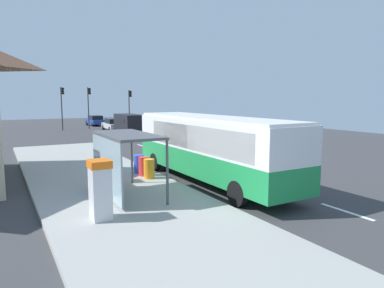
{
  "coord_description": "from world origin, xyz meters",
  "views": [
    {
      "loc": [
        -10.58,
        -13.9,
        4.07
      ],
      "look_at": [
        -1.0,
        3.14,
        1.5
      ],
      "focal_mm": 32.76,
      "sensor_mm": 36.0,
      "label": 1
    }
  ],
  "objects": [
    {
      "name": "ticket_machine",
      "position": [
        -7.79,
        -2.93,
        1.17
      ],
      "size": [
        0.66,
        0.76,
        1.94
      ],
      "color": "silver",
      "rests_on": "sidewalk_platform"
    },
    {
      "name": "recycling_bin_blue",
      "position": [
        -4.2,
        3.12,
        0.66
      ],
      "size": [
        0.52,
        0.52,
        0.95
      ],
      "primitive_type": "cylinder",
      "color": "blue",
      "rests_on": "sidewalk_platform"
    },
    {
      "name": "sidewalk_platform",
      "position": [
        -6.4,
        2.0,
        0.09
      ],
      "size": [
        6.2,
        30.0,
        0.18
      ],
      "primitive_type": "cube",
      "color": "#999993",
      "rests_on": "ground"
    },
    {
      "name": "bus",
      "position": [
        -1.71,
        0.16,
        1.84
      ],
      "size": [
        2.62,
        11.03,
        3.21
      ],
      "color": "#1E8C47",
      "rests_on": "ground"
    },
    {
      "name": "traffic_light_near_side",
      "position": [
        5.5,
        32.01,
        3.4
      ],
      "size": [
        0.49,
        0.28,
        5.13
      ],
      "color": "#2D2D2D",
      "rests_on": "ground"
    },
    {
      "name": "lane_stripe_seg_7",
      "position": [
        0.25,
        29.0,
        0.01
      ],
      "size": [
        0.16,
        2.2,
        0.01
      ],
      "primitive_type": "cube",
      "color": "silver",
      "rests_on": "ground"
    },
    {
      "name": "sedan_near",
      "position": [
        2.3,
        38.35,
        0.79
      ],
      "size": [
        1.99,
        4.47,
        1.52
      ],
      "color": "navy",
      "rests_on": "ground"
    },
    {
      "name": "lane_stripe_seg_1",
      "position": [
        0.25,
        -1.0,
        0.01
      ],
      "size": [
        0.16,
        2.2,
        0.01
      ],
      "primitive_type": "cube",
      "color": "silver",
      "rests_on": "ground"
    },
    {
      "name": "lane_stripe_seg_5",
      "position": [
        0.25,
        19.0,
        0.01
      ],
      "size": [
        0.16,
        2.2,
        0.01
      ],
      "primitive_type": "cube",
      "color": "silver",
      "rests_on": "ground"
    },
    {
      "name": "sedan_far",
      "position": [
        2.3,
        29.28,
        0.79
      ],
      "size": [
        1.88,
        4.42,
        1.52
      ],
      "color": "#B7B7BC",
      "rests_on": "ground"
    },
    {
      "name": "ground_plane",
      "position": [
        0.0,
        14.0,
        -0.02
      ],
      "size": [
        56.0,
        92.0,
        0.04
      ],
      "primitive_type": "cube",
      "color": "#38383A"
    },
    {
      "name": "recycling_bin_red",
      "position": [
        -4.2,
        2.42,
        0.66
      ],
      "size": [
        0.52,
        0.52,
        0.95
      ],
      "primitive_type": "cylinder",
      "color": "red",
      "rests_on": "sidewalk_platform"
    },
    {
      "name": "white_van",
      "position": [
        2.2,
        22.94,
        1.34
      ],
      "size": [
        2.15,
        5.25,
        2.3
      ],
      "color": "black",
      "rests_on": "ground"
    },
    {
      "name": "lane_stripe_seg_6",
      "position": [
        0.25,
        24.0,
        0.01
      ],
      "size": [
        0.16,
        2.2,
        0.01
      ],
      "primitive_type": "cube",
      "color": "silver",
      "rests_on": "ground"
    },
    {
      "name": "lane_stripe_seg_4",
      "position": [
        0.25,
        14.0,
        0.01
      ],
      "size": [
        0.16,
        2.2,
        0.01
      ],
      "primitive_type": "cube",
      "color": "silver",
      "rests_on": "ground"
    },
    {
      "name": "lane_stripe_seg_3",
      "position": [
        0.25,
        9.0,
        0.01
      ],
      "size": [
        0.16,
        2.2,
        0.01
      ],
      "primitive_type": "cube",
      "color": "silver",
      "rests_on": "ground"
    },
    {
      "name": "lane_stripe_seg_2",
      "position": [
        0.25,
        4.0,
        0.01
      ],
      "size": [
        0.16,
        2.2,
        0.01
      ],
      "primitive_type": "cube",
      "color": "silver",
      "rests_on": "ground"
    },
    {
      "name": "lane_stripe_seg_0",
      "position": [
        0.25,
        -6.0,
        0.01
      ],
      "size": [
        0.16,
        2.2,
        0.01
      ],
      "primitive_type": "cube",
      "color": "silver",
      "rests_on": "ground"
    },
    {
      "name": "bus_shelter",
      "position": [
        -6.41,
        -0.69,
        2.1
      ],
      "size": [
        1.8,
        4.0,
        2.5
      ],
      "color": "#4C4C51",
      "rests_on": "sidewalk_platform"
    },
    {
      "name": "traffic_light_far_side",
      "position": [
        -3.11,
        32.81,
        3.6
      ],
      "size": [
        0.49,
        0.28,
        5.45
      ],
      "color": "#2D2D2D",
      "rests_on": "ground"
    },
    {
      "name": "traffic_light_median",
      "position": [
        0.39,
        33.61,
        3.6
      ],
      "size": [
        0.49,
        0.28,
        5.46
      ],
      "color": "#2D2D2D",
      "rests_on": "ground"
    },
    {
      "name": "recycling_bin_orange",
      "position": [
        -4.2,
        1.72,
        0.66
      ],
      "size": [
        0.52,
        0.52,
        0.95
      ],
      "primitive_type": "cylinder",
      "color": "orange",
      "rests_on": "sidewalk_platform"
    }
  ]
}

